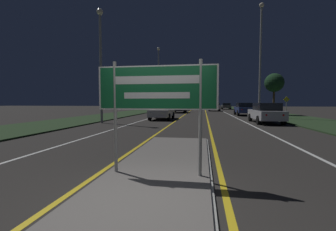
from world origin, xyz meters
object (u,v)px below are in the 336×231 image
at_px(car_approaching_1, 180,108).
at_px(car_approaching_0, 162,111).
at_px(car_receding_2, 214,107).
at_px(car_receding_3, 226,106).
at_px(car_receding_0, 266,113).
at_px(streetlight_left_near, 101,53).
at_px(highway_sign, 157,93).
at_px(streetlight_left_far, 159,72).
at_px(streetlight_right_near, 261,50).
at_px(car_approaching_2, 184,106).
at_px(warning_sign, 286,104).
at_px(car_receding_1, 244,109).

bearing_deg(car_approaching_1, car_approaching_0, -91.18).
bearing_deg(car_receding_2, car_receding_3, 72.91).
bearing_deg(car_receding_0, car_receding_2, 97.00).
distance_m(streetlight_left_near, car_receding_2, 26.42).
xyz_separation_m(streetlight_left_near, car_receding_3, (12.40, 33.84, -4.46)).
relative_size(highway_sign, car_receding_3, 0.54).
bearing_deg(car_approaching_1, streetlight_left_near, -103.59).
relative_size(streetlight_left_far, streetlight_right_near, 0.99).
xyz_separation_m(car_receding_0, car_approaching_0, (-8.35, 2.35, -0.07)).
xyz_separation_m(car_receding_0, car_approaching_2, (-8.34, 26.08, -0.03)).
height_order(streetlight_right_near, car_approaching_0, streetlight_right_near).
bearing_deg(car_receding_3, highway_sign, -97.28).
height_order(car_approaching_0, warning_sign, warning_sign).
bearing_deg(streetlight_right_near, streetlight_left_near, -151.69).
bearing_deg(car_receding_3, car_receding_1, -90.30).
height_order(car_receding_1, car_receding_3, car_receding_1).
height_order(highway_sign, streetlight_left_far, streetlight_left_far).
bearing_deg(highway_sign, streetlight_left_near, 120.16).
bearing_deg(car_approaching_1, car_receding_3, 63.73).
bearing_deg(streetlight_left_near, car_approaching_2, 82.12).
bearing_deg(car_approaching_0, car_receding_0, -15.70).
height_order(streetlight_left_near, car_receding_0, streetlight_left_near).
distance_m(car_receding_0, car_approaching_2, 27.38).
xyz_separation_m(highway_sign, streetlight_right_near, (6.30, 18.36, 4.72)).
relative_size(car_receding_3, car_approaching_2, 1.05).
relative_size(streetlight_left_near, streetlight_left_far, 0.78).
relative_size(car_receding_0, car_receding_2, 1.07).
bearing_deg(highway_sign, car_receding_3, 82.72).
bearing_deg(car_approaching_1, car_receding_2, 53.46).
xyz_separation_m(car_approaching_0, warning_sign, (12.15, 4.58, 0.61)).
bearing_deg(car_approaching_0, streetlight_left_far, 102.34).
bearing_deg(car_receding_1, car_approaching_0, -138.75).
relative_size(streetlight_right_near, car_receding_1, 2.50).
height_order(car_receding_0, car_approaching_0, car_receding_0).
bearing_deg(car_receding_3, warning_sign, -81.79).
xyz_separation_m(streetlight_right_near, car_approaching_1, (-8.80, 10.11, -5.75)).
bearing_deg(car_approaching_0, streetlight_right_near, 16.74).
xyz_separation_m(car_receding_0, car_receding_1, (0.08, 9.74, 0.00)).
relative_size(streetlight_left_near, car_receding_2, 1.95).
xyz_separation_m(car_receding_1, car_approaching_1, (-8.16, 5.44, -0.04)).
bearing_deg(streetlight_right_near, streetlight_left_far, 130.52).
bearing_deg(car_approaching_2, streetlight_left_near, -97.88).
bearing_deg(streetlight_right_near, car_receding_2, 101.31).
height_order(car_receding_0, car_receding_3, car_receding_0).
height_order(streetlight_left_near, warning_sign, streetlight_left_near).
bearing_deg(streetlight_left_far, car_receding_3, 43.16).
relative_size(car_approaching_0, car_approaching_2, 0.99).
distance_m(streetlight_left_near, car_receding_3, 36.32).
xyz_separation_m(car_receding_0, warning_sign, (3.80, 6.93, 0.55)).
relative_size(car_receding_1, car_approaching_2, 1.00).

